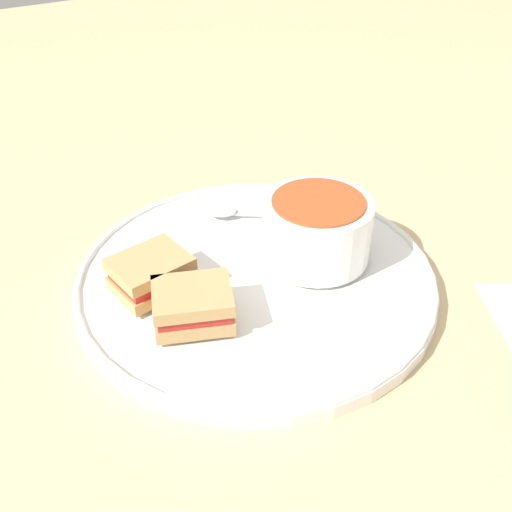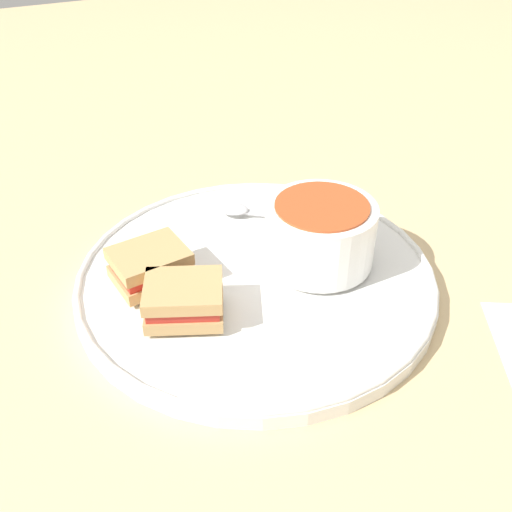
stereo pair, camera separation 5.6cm
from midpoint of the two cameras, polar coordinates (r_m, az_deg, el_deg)
ground_plane at (r=0.58m, az=-2.76°, el=-2.91°), size 2.40×2.40×0.00m
plate at (r=0.58m, az=-2.78°, el=-2.16°), size 0.34×0.34×0.02m
soup_bowl at (r=0.57m, az=3.03°, el=2.53°), size 0.11×0.11×0.06m
spoon at (r=0.65m, az=-4.88°, el=4.17°), size 0.08×0.11×0.01m
sandwich_half_near at (r=0.56m, az=-12.87°, el=-1.72°), size 0.06×0.07×0.03m
sandwich_half_far at (r=0.51m, az=-9.18°, el=-4.77°), size 0.07×0.08×0.03m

